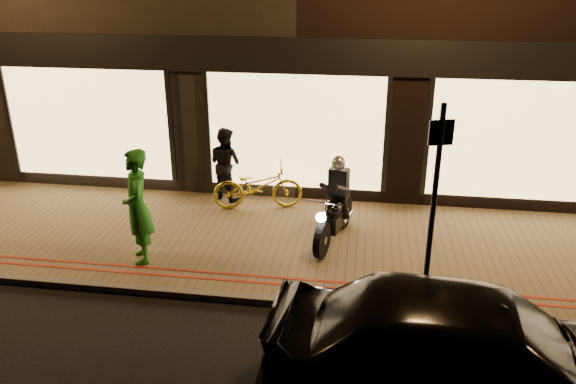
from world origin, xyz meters
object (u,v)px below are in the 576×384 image
object	(u,v)px
sign_post	(434,196)
bicycle_gold	(258,186)
person_green	(138,207)
parked_car	(473,355)
motorcycle	(335,209)

from	to	relation	value
sign_post	bicycle_gold	distance (m)	4.51
person_green	parked_car	bearing A→B (deg)	34.92
motorcycle	person_green	size ratio (longest dim) A/B	0.97
motorcycle	parked_car	distance (m)	4.31
sign_post	bicycle_gold	size ratio (longest dim) A/B	1.64
parked_car	motorcycle	bearing A→B (deg)	28.61
person_green	motorcycle	bearing A→B (deg)	84.26
bicycle_gold	parked_car	xyz separation A→B (m)	(3.46, -5.15, 0.20)
sign_post	parked_car	size ratio (longest dim) A/B	0.64
motorcycle	person_green	world-z (taller)	person_green
bicycle_gold	person_green	distance (m)	2.92
person_green	parked_car	distance (m)	5.67
motorcycle	sign_post	distance (m)	2.54
sign_post	motorcycle	bearing A→B (deg)	129.90
motorcycle	bicycle_gold	distance (m)	2.08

